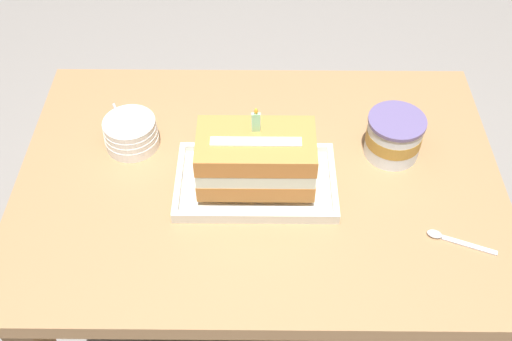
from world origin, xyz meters
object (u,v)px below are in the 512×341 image
Objects in this scene: serving_spoon_near_tray at (445,238)px; birthday_cake at (254,158)px; ice_cream_tub at (392,136)px; foil_tray at (254,183)px; bowl_stack at (129,133)px.

birthday_cake is at bearing 159.78° from serving_spoon_near_tray.
ice_cream_tub is 0.25m from serving_spoon_near_tray.
foil_tray is 2.70× the size of ice_cream_tub.
ice_cream_tub is (0.29, 0.10, -0.03)m from birthday_cake.
foil_tray is at bearing -161.27° from ice_cream_tub.
bowl_stack reaches higher than foil_tray.
birthday_cake is (-0.00, 0.00, 0.07)m from foil_tray.
ice_cream_tub is at bearing 107.76° from serving_spoon_near_tray.
foil_tray is 0.30m from bowl_stack.
birthday_cake is 1.80× the size of serving_spoon_near_tray.
ice_cream_tub is (0.56, -0.02, 0.02)m from bowl_stack.
bowl_stack is 0.97× the size of ice_cream_tub.
foil_tray is at bearing 159.78° from serving_spoon_near_tray.
birthday_cake is at bearing -23.73° from bowl_stack.
birthday_cake is 1.91× the size of ice_cream_tub.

